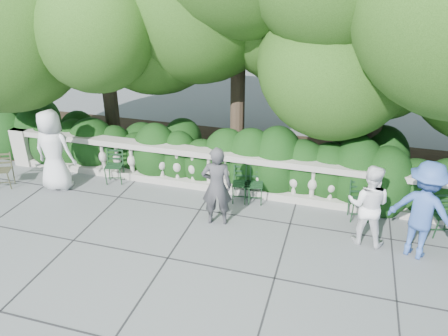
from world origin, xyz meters
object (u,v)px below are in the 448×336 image
(chair_d, at_px, (359,222))
(person_casual_man, at_px, (368,205))
(chair_f, at_px, (442,238))
(person_businessman, at_px, (53,151))
(chair_c, at_px, (253,205))
(person_woman_grey, at_px, (217,186))
(person_older_blue, at_px, (423,210))
(chair_b, at_px, (115,185))
(chair_e, at_px, (241,204))
(chair_weathered, at_px, (4,190))

(chair_d, xyz_separation_m, person_casual_man, (0.07, -0.67, 0.81))
(chair_d, height_order, chair_f, same)
(chair_d, relative_size, person_businessman, 0.43)
(chair_c, bearing_deg, person_woman_grey, -132.81)
(chair_c, relative_size, chair_d, 1.00)
(person_casual_man, relative_size, person_older_blue, 0.86)
(chair_f, bearing_deg, person_businessman, 164.92)
(person_older_blue, bearing_deg, chair_b, 16.04)
(chair_d, height_order, person_casual_man, person_casual_man)
(chair_c, distance_m, person_woman_grey, 1.35)
(chair_d, bearing_deg, chair_c, 164.28)
(chair_b, distance_m, person_older_blue, 6.90)
(chair_e, bearing_deg, chair_weathered, 179.53)
(person_older_blue, bearing_deg, chair_c, 8.42)
(chair_b, distance_m, chair_e, 3.20)
(chair_c, xyz_separation_m, chair_f, (3.88, -0.21, 0.00))
(chair_f, height_order, person_businessman, person_businessman)
(chair_e, relative_size, person_older_blue, 0.45)
(person_woman_grey, xyz_separation_m, person_older_blue, (3.87, -0.00, 0.09))
(chair_b, relative_size, chair_weathered, 1.00)
(chair_weathered, bearing_deg, chair_e, -14.39)
(chair_d, height_order, person_older_blue, person_older_blue)
(chair_f, height_order, person_woman_grey, person_woman_grey)
(chair_weathered, bearing_deg, chair_c, -14.46)
(chair_d, relative_size, person_woman_grey, 0.49)
(chair_b, distance_m, chair_f, 7.36)
(chair_weathered, height_order, person_casual_man, person_casual_man)
(chair_b, distance_m, chair_weathered, 2.61)
(chair_c, xyz_separation_m, chair_e, (-0.27, -0.04, 0.00))
(chair_c, height_order, person_businessman, person_businessman)
(chair_b, bearing_deg, person_casual_man, -22.71)
(chair_e, distance_m, person_older_blue, 3.79)
(chair_d, xyz_separation_m, chair_f, (1.58, -0.14, 0.00))
(chair_b, height_order, chair_weathered, same)
(chair_f, bearing_deg, person_casual_man, -177.94)
(chair_weathered, bearing_deg, person_businessman, -3.22)
(chair_f, distance_m, person_businessman, 8.61)
(person_woman_grey, relative_size, person_older_blue, 0.90)
(chair_d, bearing_deg, chair_e, 165.27)
(person_casual_man, bearing_deg, person_businessman, 5.84)
(chair_d, distance_m, person_casual_man, 1.05)
(person_businessman, bearing_deg, chair_weathered, 19.23)
(chair_b, xyz_separation_m, chair_d, (5.77, -0.06, 0.00))
(person_businessman, relative_size, person_woman_grey, 1.15)
(chair_f, relative_size, chair_weathered, 1.00)
(person_older_blue, bearing_deg, chair_d, -16.02)
(person_casual_man, bearing_deg, person_older_blue, 177.98)
(chair_c, distance_m, person_older_blue, 3.55)
(chair_f, distance_m, person_woman_grey, 4.58)
(chair_weathered, relative_size, person_businessman, 0.43)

